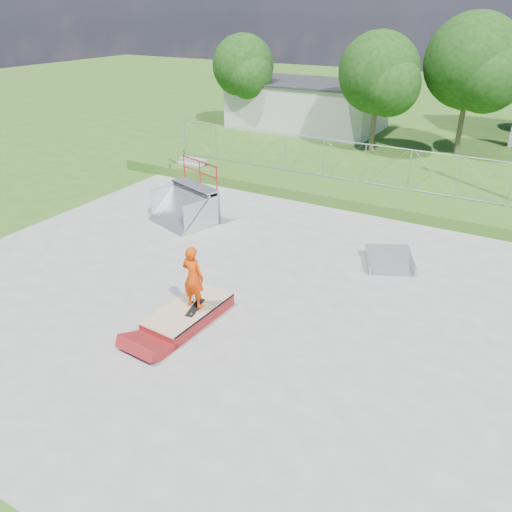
{
  "coord_description": "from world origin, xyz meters",
  "views": [
    {
      "loc": [
        6.52,
        -10.91,
        7.75
      ],
      "look_at": [
        0.01,
        0.58,
        1.1
      ],
      "focal_mm": 35.0,
      "sensor_mm": 36.0,
      "label": 1
    }
  ],
  "objects_px": {
    "grind_box": "(189,314)",
    "flat_bank_ramp": "(390,261)",
    "quarter_pipe": "(181,195)",
    "skater": "(193,280)"
  },
  "relations": [
    {
      "from": "grind_box",
      "to": "flat_bank_ramp",
      "type": "relative_size",
      "value": 1.68
    },
    {
      "from": "quarter_pipe",
      "to": "skater",
      "type": "height_order",
      "value": "quarter_pipe"
    },
    {
      "from": "flat_bank_ramp",
      "to": "skater",
      "type": "bearing_deg",
      "value": -147.17
    },
    {
      "from": "quarter_pipe",
      "to": "skater",
      "type": "bearing_deg",
      "value": -31.92
    },
    {
      "from": "quarter_pipe",
      "to": "flat_bank_ramp",
      "type": "distance_m",
      "value": 8.3
    },
    {
      "from": "quarter_pipe",
      "to": "flat_bank_ramp",
      "type": "height_order",
      "value": "quarter_pipe"
    },
    {
      "from": "grind_box",
      "to": "quarter_pipe",
      "type": "height_order",
      "value": "quarter_pipe"
    },
    {
      "from": "grind_box",
      "to": "flat_bank_ramp",
      "type": "bearing_deg",
      "value": 59.72
    },
    {
      "from": "quarter_pipe",
      "to": "flat_bank_ramp",
      "type": "relative_size",
      "value": 1.49
    },
    {
      "from": "grind_box",
      "to": "quarter_pipe",
      "type": "bearing_deg",
      "value": 132.06
    }
  ]
}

